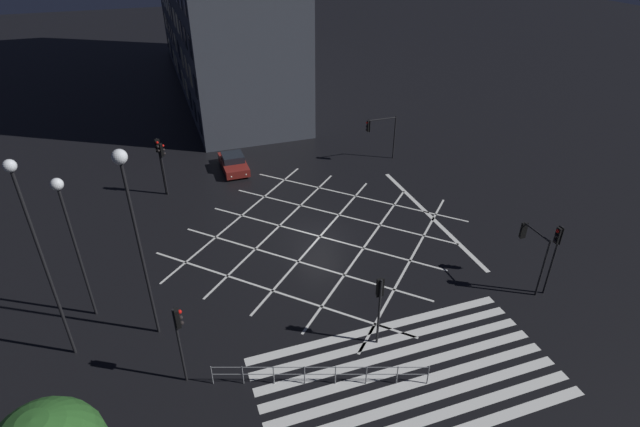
# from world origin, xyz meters

# --- Properties ---
(ground_plane) EXTENTS (200.00, 200.00, 0.00)m
(ground_plane) POSITION_xyz_m (0.00, 0.00, 0.00)
(ground_plane) COLOR black
(road_markings) EXTENTS (20.10, 25.35, 0.01)m
(road_markings) POSITION_xyz_m (0.40, -7.92, 0.00)
(road_markings) COLOR silver
(road_markings) RESTS_ON ground_plane
(traffic_light_ne_main) EXTENTS (2.69, 0.36, 3.75)m
(traffic_light_ne_main) POSITION_xyz_m (8.35, 9.33, 2.77)
(traffic_light_ne_main) COLOR black
(traffic_light_ne_main) RESTS_ON ground_plane
(traffic_light_nw_cross) EXTENTS (0.36, 0.39, 4.35)m
(traffic_light_nw_cross) POSITION_xyz_m (-8.83, 9.04, 3.10)
(traffic_light_nw_cross) COLOR black
(traffic_light_nw_cross) RESTS_ON ground_plane
(traffic_light_sw_main) EXTENTS (0.39, 0.36, 4.10)m
(traffic_light_sw_main) POSITION_xyz_m (-9.25, -8.89, 2.93)
(traffic_light_sw_main) COLOR black
(traffic_light_sw_main) RESTS_ON ground_plane
(traffic_light_se_cross) EXTENTS (0.36, 2.19, 3.60)m
(traffic_light_se_cross) POSITION_xyz_m (9.13, -8.07, 2.63)
(traffic_light_se_cross) COLOR black
(traffic_light_se_cross) RESTS_ON ground_plane
(traffic_light_se_main) EXTENTS (0.39, 0.36, 4.26)m
(traffic_light_se_main) POSITION_xyz_m (9.56, -9.22, 3.04)
(traffic_light_se_main) COLOR black
(traffic_light_se_main) RESTS_ON ground_plane
(traffic_light_nw_main) EXTENTS (0.39, 0.36, 4.03)m
(traffic_light_nw_main) POSITION_xyz_m (-8.65, 8.97, 2.88)
(traffic_light_nw_main) COLOR black
(traffic_light_nw_main) RESTS_ON ground_plane
(traffic_light_median_south) EXTENTS (0.36, 0.39, 3.78)m
(traffic_light_median_south) POSITION_xyz_m (-0.44, -9.48, 2.70)
(traffic_light_median_south) COLOR black
(traffic_light_median_south) RESTS_ON ground_plane
(street_lamp_east) EXTENTS (0.50, 0.50, 9.91)m
(street_lamp_east) POSITION_xyz_m (-14.10, -5.50, 6.73)
(street_lamp_east) COLOR black
(street_lamp_east) RESTS_ON ground_plane
(street_lamp_west) EXTENTS (0.56, 0.56, 7.79)m
(street_lamp_west) POSITION_xyz_m (-13.26, -2.99, 5.80)
(street_lamp_west) COLOR black
(street_lamp_west) RESTS_ON ground_plane
(street_lamp_far) EXTENTS (0.63, 0.63, 9.73)m
(street_lamp_far) POSITION_xyz_m (-10.30, -5.38, 7.42)
(street_lamp_far) COLOR black
(street_lamp_far) RESTS_ON ground_plane
(waiting_car) EXTENTS (1.85, 4.16, 1.30)m
(waiting_car) POSITION_xyz_m (-3.35, 11.50, 0.60)
(waiting_car) COLOR maroon
(waiting_car) RESTS_ON ground_plane
(pedestrian_railing) EXTENTS (8.90, 3.13, 1.05)m
(pedestrian_railing) POSITION_xyz_m (-3.83, -11.01, 0.67)
(pedestrian_railing) COLOR gray
(pedestrian_railing) RESTS_ON ground_plane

